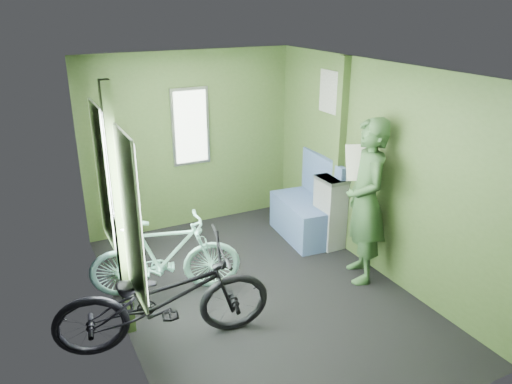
{
  "coord_description": "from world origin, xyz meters",
  "views": [
    {
      "loc": [
        -2.06,
        -3.99,
        2.87
      ],
      "look_at": [
        0.0,
        0.1,
        1.1
      ],
      "focal_mm": 35.0,
      "sensor_mm": 36.0,
      "label": 1
    }
  ],
  "objects_px": {
    "bicycle_black": "(168,345)",
    "bench_seat": "(307,214)",
    "passenger": "(366,201)",
    "bicycle_mint": "(168,295)",
    "waste_box": "(330,212)"
  },
  "relations": [
    {
      "from": "bicycle_black",
      "to": "bench_seat",
      "type": "relative_size",
      "value": 1.79
    },
    {
      "from": "bench_seat",
      "to": "bicycle_mint",
      "type": "bearing_deg",
      "value": -160.03
    },
    {
      "from": "bicycle_black",
      "to": "bench_seat",
      "type": "height_order",
      "value": "bench_seat"
    },
    {
      "from": "passenger",
      "to": "waste_box",
      "type": "relative_size",
      "value": 2.0
    },
    {
      "from": "bicycle_mint",
      "to": "passenger",
      "type": "bearing_deg",
      "value": -90.37
    },
    {
      "from": "waste_box",
      "to": "bench_seat",
      "type": "xyz_separation_m",
      "value": [
        -0.11,
        0.34,
        -0.14
      ]
    },
    {
      "from": "bicycle_black",
      "to": "bicycle_mint",
      "type": "relative_size",
      "value": 1.22
    },
    {
      "from": "bicycle_black",
      "to": "bench_seat",
      "type": "distance_m",
      "value": 2.64
    },
    {
      "from": "bicycle_black",
      "to": "passenger",
      "type": "xyz_separation_m",
      "value": [
        2.26,
        0.19,
        0.9
      ]
    },
    {
      "from": "bicycle_black",
      "to": "passenger",
      "type": "distance_m",
      "value": 2.44
    },
    {
      "from": "bicycle_mint",
      "to": "bench_seat",
      "type": "height_order",
      "value": "bench_seat"
    },
    {
      "from": "bicycle_mint",
      "to": "bench_seat",
      "type": "relative_size",
      "value": 1.47
    },
    {
      "from": "bench_seat",
      "to": "waste_box",
      "type": "bearing_deg",
      "value": -67.07
    },
    {
      "from": "bicycle_black",
      "to": "passenger",
      "type": "relative_size",
      "value": 1.04
    },
    {
      "from": "passenger",
      "to": "bicycle_black",
      "type": "bearing_deg",
      "value": -62.49
    }
  ]
}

